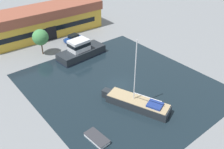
{
  "coord_description": "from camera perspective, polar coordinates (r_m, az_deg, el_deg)",
  "views": [
    {
      "loc": [
        -23.85,
        -26.9,
        24.97
      ],
      "look_at": [
        0.0,
        2.39,
        1.0
      ],
      "focal_mm": 40.0,
      "sensor_mm": 36.0,
      "label": 1
    }
  ],
  "objects": [
    {
      "name": "water_canal",
      "position": [
        43.77,
        1.97,
        -2.4
      ],
      "size": [
        28.72,
        31.81,
        0.01
      ],
      "primitive_type": "cube",
      "color": "black",
      "rests_on": "ground"
    },
    {
      "name": "warehouse_building",
      "position": [
        64.22,
        -15.39,
        11.66
      ],
      "size": [
        29.84,
        9.19,
        6.8
      ],
      "rotation": [
        0.0,
        0.0,
        -0.03
      ],
      "color": "gold",
      "rests_on": "ground"
    },
    {
      "name": "ground_plane",
      "position": [
        43.77,
        1.97,
        -2.4
      ],
      "size": [
        440.0,
        440.0,
        0.0
      ],
      "primitive_type": "plane",
      "color": "gray"
    },
    {
      "name": "small_dinghy",
      "position": [
        33.95,
        -3.48,
        -14.33
      ],
      "size": [
        1.98,
        3.69,
        0.53
      ],
      "rotation": [
        0.0,
        0.0,
        0.07
      ],
      "color": "white",
      "rests_on": "water_canal"
    },
    {
      "name": "parked_car",
      "position": [
        59.73,
        -8.87,
        8.19
      ],
      "size": [
        4.38,
        2.36,
        1.72
      ],
      "rotation": [
        0.0,
        0.0,
        1.69
      ],
      "color": "navy",
      "rests_on": "ground"
    },
    {
      "name": "quay_tree_near_building",
      "position": [
        54.13,
        -16.05,
        8.18
      ],
      "size": [
        3.35,
        3.35,
        5.56
      ],
      "color": "brown",
      "rests_on": "ground"
    },
    {
      "name": "sailboat_moored",
      "position": [
        38.73,
        5.67,
        -6.47
      ],
      "size": [
        6.12,
        11.05,
        11.19
      ],
      "rotation": [
        0.0,
        0.0,
        0.37
      ],
      "color": "#23282D",
      "rests_on": "water_canal"
    },
    {
      "name": "motor_cruiser",
      "position": [
        52.5,
        -7.17,
        5.45
      ],
      "size": [
        10.53,
        4.81,
        3.87
      ],
      "rotation": [
        0.0,
        0.0,
        1.65
      ],
      "color": "#23282D",
      "rests_on": "water_canal"
    }
  ]
}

